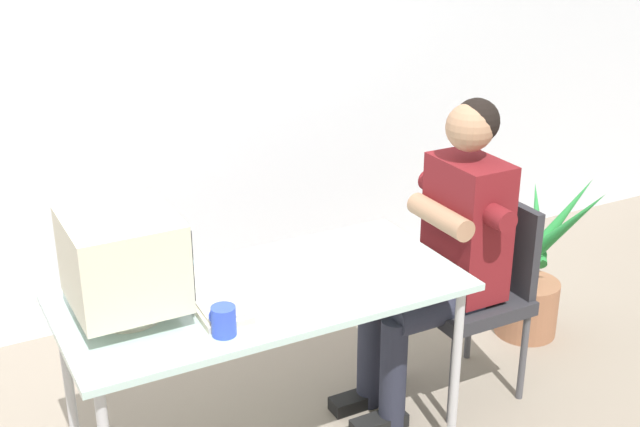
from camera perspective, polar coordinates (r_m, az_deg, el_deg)
The scene contains 8 objects.
wall_back at distance 4.14m, azimuth -8.52°, elevation 13.28°, with size 8.00×0.10×3.00m, color silver.
desk at distance 3.05m, azimuth -3.86°, elevation -6.15°, with size 1.47×0.69×0.74m.
crt_monitor at distance 2.82m, azimuth -13.29°, elevation -3.18°, with size 0.36×0.38×0.37m.
keyboard at distance 2.96m, azimuth -7.59°, elevation -5.60°, with size 0.18×0.47×0.03m.
office_chair at distance 3.64m, azimuth 10.79°, elevation -4.81°, with size 0.43×0.43×0.87m.
person_seated at distance 3.44m, azimuth 8.59°, elevation -2.32°, with size 0.69×0.54×1.33m.
potted_plant at distance 4.18m, azimuth 14.14°, elevation -3.71°, with size 0.75×0.75×0.82m.
desk_mug at distance 2.73m, azimuth -6.65°, elevation -7.30°, with size 0.08×0.09×0.10m.
Camera 1 is at (-1.08, -2.45, 2.14)m, focal length 46.64 mm.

